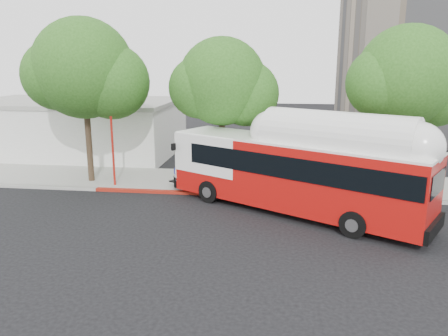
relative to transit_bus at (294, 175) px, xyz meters
name	(u,v)px	position (x,y,z in m)	size (l,w,h in m)	color
ground	(226,221)	(-3.10, -1.58, -1.91)	(120.00, 120.00, 0.00)	black
sidewalk	(239,182)	(-3.10, 4.92, -1.84)	(60.00, 5.00, 0.15)	gray
curb_strip	(235,195)	(-3.10, 2.32, -1.84)	(60.00, 0.30, 0.15)	gray
red_curb_segment	(182,192)	(-6.10, 2.32, -1.83)	(10.00, 0.32, 0.16)	maroon
street_tree_left	(92,73)	(-11.63, 3.98, 4.69)	(6.67, 5.80, 9.74)	#2D2116
street_tree_mid	(229,85)	(-3.70, 4.48, 3.99)	(5.75, 5.00, 8.62)	#2D2116
street_tree_right	(415,80)	(6.33, 4.28, 4.34)	(6.21, 5.40, 9.18)	#2D2116
low_commercial_bldg	(75,126)	(-17.10, 12.42, 0.24)	(16.20, 10.20, 4.25)	silver
transit_bus	(294,175)	(0.00, 0.00, 0.00)	(13.17, 8.96, 4.09)	#AC0E0B
signal_pole	(113,148)	(-10.31, 3.11, 0.48)	(0.13, 0.44, 4.65)	red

